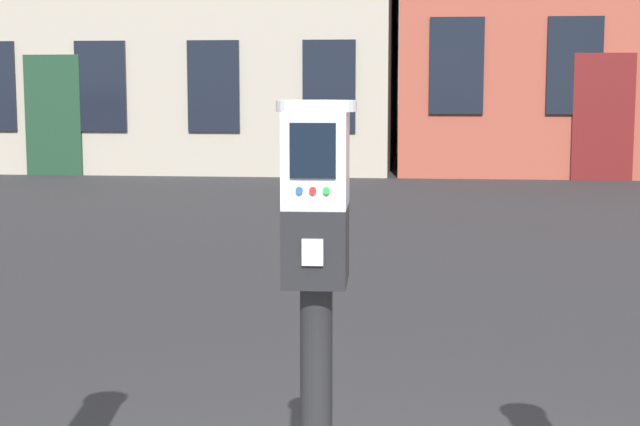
{
  "coord_description": "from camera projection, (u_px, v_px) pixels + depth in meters",
  "views": [
    {
      "loc": [
        -0.09,
        -2.81,
        1.57
      ],
      "look_at": [
        -0.37,
        -0.1,
        1.22
      ],
      "focal_mm": 55.15,
      "sensor_mm": 36.0,
      "label": 1
    }
  ],
  "objects": [
    {
      "name": "parking_meter_twin_adjacent",
      "position": [
        316.0,
        260.0,
        2.67
      ],
      "size": [
        0.22,
        0.26,
        1.39
      ],
      "rotation": [
        0.0,
        0.0,
        -1.54
      ],
      "color": "black",
      "rests_on": "sidewalk_slab"
    }
  ]
}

